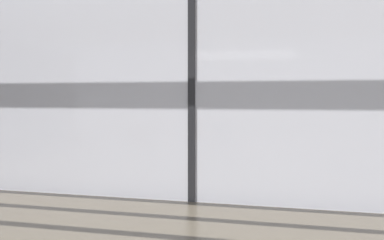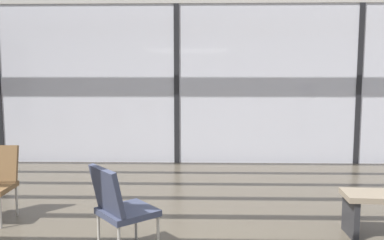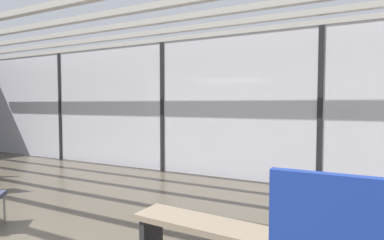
{
  "view_description": "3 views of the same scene",
  "coord_description": "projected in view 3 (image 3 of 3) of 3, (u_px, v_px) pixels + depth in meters",
  "views": [
    {
      "loc": [
        1.55,
        -0.76,
        1.47
      ],
      "look_at": [
        0.76,
        2.29,
        1.3
      ],
      "focal_mm": 41.39,
      "sensor_mm": 36.0,
      "label": 1
    },
    {
      "loc": [
        0.49,
        -2.55,
        1.71
      ],
      "look_at": [
        0.25,
        7.2,
        0.62
      ],
      "focal_mm": 37.16,
      "sensor_mm": 36.0,
      "label": 2
    },
    {
      "loc": [
        3.92,
        -1.07,
        1.6
      ],
      "look_at": [
        0.35,
        6.06,
        1.19
      ],
      "focal_mm": 28.59,
      "sensor_mm": 36.0,
      "label": 3
    }
  ],
  "objects": [
    {
      "name": "window_mullion_2",
      "position": [
        320.0,
        108.0,
        5.79
      ],
      "size": [
        0.1,
        0.12,
        3.07
      ],
      "primitive_type": "cube",
      "color": "black",
      "rests_on": "ground"
    },
    {
      "name": "window_mullion_0",
      "position": [
        61.0,
        106.0,
        8.92
      ],
      "size": [
        0.1,
        0.12,
        3.07
      ],
      "primitive_type": "cube",
      "color": "black",
      "rests_on": "ground"
    },
    {
      "name": "window_mullion_1",
      "position": [
        163.0,
        107.0,
        7.35
      ],
      "size": [
        0.1,
        0.12,
        3.07
      ],
      "primitive_type": "cube",
      "color": "black",
      "rests_on": "ground"
    },
    {
      "name": "glass_curtain_wall",
      "position": [
        163.0,
        107.0,
        7.35
      ],
      "size": [
        14.0,
        0.08,
        3.07
      ],
      "primitive_type": "cube",
      "color": "silver",
      "rests_on": "ground"
    },
    {
      "name": "waiting_bench",
      "position": [
        207.0,
        233.0,
        2.93
      ],
      "size": [
        1.52,
        0.5,
        0.47
      ],
      "rotation": [
        0.0,
        0.0,
        3.08
      ],
      "color": "#7F705B",
      "rests_on": "ground"
    },
    {
      "name": "parked_airplane",
      "position": [
        253.0,
        95.0,
        12.42
      ],
      "size": [
        11.35,
        3.93,
        3.93
      ],
      "color": "#B2BCD6",
      "rests_on": "ground"
    }
  ]
}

